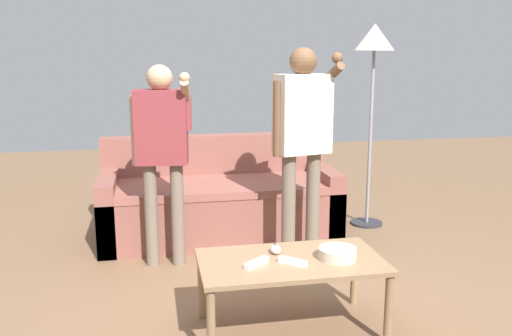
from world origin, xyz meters
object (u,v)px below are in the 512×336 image
(couch, at_px, (219,201))
(floor_lamp, at_px, (374,53))
(player_right, at_px, (302,130))
(game_remote_wand_near, at_px, (293,262))
(coffee_table, at_px, (291,268))
(player_left, at_px, (162,142))
(snack_bowl, at_px, (337,253))
(game_remote_wand_far, at_px, (257,263))
(game_remote_nunchuk, at_px, (275,249))

(couch, height_order, floor_lamp, floor_lamp)
(player_right, bearing_deg, game_remote_wand_near, -107.98)
(coffee_table, distance_m, player_left, 1.38)
(couch, relative_size, snack_bowl, 9.33)
(couch, xyz_separation_m, player_left, (-0.46, -0.60, 0.61))
(floor_lamp, bearing_deg, player_left, -161.16)
(couch, xyz_separation_m, snack_bowl, (0.42, -1.74, 0.15))
(floor_lamp, distance_m, player_right, 1.22)
(coffee_table, relative_size, floor_lamp, 0.57)
(snack_bowl, distance_m, game_remote_wand_far, 0.45)
(snack_bowl, xyz_separation_m, game_remote_nunchuk, (-0.31, 0.14, -0.01))
(game_remote_nunchuk, height_order, game_remote_wand_near, game_remote_nunchuk)
(game_remote_nunchuk, relative_size, floor_lamp, 0.05)
(couch, height_order, snack_bowl, couch)
(couch, relative_size, game_remote_nunchuk, 21.79)
(couch, height_order, coffee_table, couch)
(coffee_table, bearing_deg, game_remote_nunchuk, 120.64)
(player_left, distance_m, game_remote_wand_near, 1.41)
(game_remote_nunchuk, xyz_separation_m, player_right, (0.40, 0.89, 0.53))
(player_right, distance_m, game_remote_wand_far, 1.29)
(player_left, relative_size, player_right, 0.93)
(couch, height_order, player_left, player_left)
(floor_lamp, xyz_separation_m, game_remote_wand_near, (-1.16, -1.78, -1.08))
(game_remote_wand_far, bearing_deg, game_remote_wand_near, -6.03)
(floor_lamp, xyz_separation_m, player_left, (-1.80, -0.61, -0.61))
(snack_bowl, xyz_separation_m, floor_lamp, (0.91, 1.75, 1.06))
(coffee_table, height_order, game_remote_nunchuk, game_remote_nunchuk)
(game_remote_nunchuk, height_order, floor_lamp, floor_lamp)
(player_right, bearing_deg, game_remote_wand_far, -117.16)
(couch, distance_m, floor_lamp, 1.80)
(player_left, xyz_separation_m, game_remote_wand_far, (0.44, -1.15, -0.47))
(coffee_table, xyz_separation_m, game_remote_wand_far, (-0.20, -0.05, 0.06))
(coffee_table, relative_size, game_remote_nunchuk, 11.24)
(coffee_table, relative_size, game_remote_wand_near, 6.90)
(coffee_table, distance_m, game_remote_nunchuk, 0.14)
(couch, distance_m, snack_bowl, 1.80)
(player_right, distance_m, game_remote_wand_near, 1.24)
(player_left, height_order, player_right, player_right)
(player_right, bearing_deg, couch, 125.81)
(floor_lamp, height_order, player_right, floor_lamp)
(coffee_table, height_order, game_remote_wand_near, game_remote_wand_near)
(player_right, relative_size, game_remote_wand_near, 10.74)
(player_right, xyz_separation_m, game_remote_wand_near, (-0.34, -1.06, -0.54))
(couch, bearing_deg, game_remote_wand_near, -84.58)
(snack_bowl, bearing_deg, couch, 103.72)
(floor_lamp, bearing_deg, couch, -179.46)
(coffee_table, xyz_separation_m, game_remote_nunchuk, (-0.06, 0.10, 0.07))
(coffee_table, bearing_deg, player_right, 71.33)
(coffee_table, xyz_separation_m, floor_lamp, (1.16, 1.71, 1.14))
(couch, relative_size, floor_lamp, 1.10)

